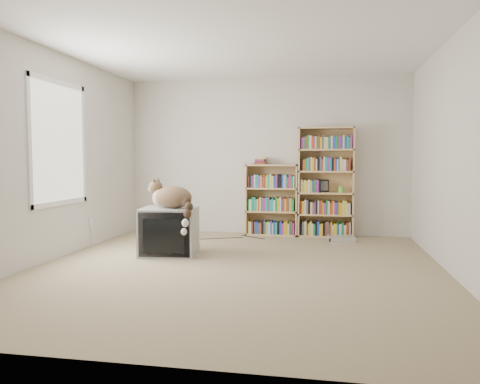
% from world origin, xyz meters
% --- Properties ---
extents(floor, '(4.50, 5.00, 0.01)m').
position_xyz_m(floor, '(0.00, 0.00, 0.00)').
color(floor, tan).
rests_on(floor, ground).
extents(wall_back, '(4.50, 0.02, 2.50)m').
position_xyz_m(wall_back, '(0.00, 2.50, 1.25)').
color(wall_back, beige).
rests_on(wall_back, floor).
extents(wall_front, '(4.50, 0.02, 2.50)m').
position_xyz_m(wall_front, '(0.00, -2.50, 1.25)').
color(wall_front, beige).
rests_on(wall_front, floor).
extents(wall_left, '(0.02, 5.00, 2.50)m').
position_xyz_m(wall_left, '(-2.25, 0.00, 1.25)').
color(wall_left, beige).
rests_on(wall_left, floor).
extents(wall_right, '(0.02, 5.00, 2.50)m').
position_xyz_m(wall_right, '(2.25, 0.00, 1.25)').
color(wall_right, beige).
rests_on(wall_right, floor).
extents(ceiling, '(4.50, 5.00, 0.02)m').
position_xyz_m(ceiling, '(0.00, 0.00, 2.50)').
color(ceiling, white).
rests_on(ceiling, wall_back).
extents(window, '(0.02, 1.22, 1.52)m').
position_xyz_m(window, '(-2.24, 0.20, 1.40)').
color(window, white).
rests_on(window, wall_left).
extents(crt_tv, '(0.75, 0.69, 0.59)m').
position_xyz_m(crt_tv, '(-0.98, 0.59, 0.29)').
color(crt_tv, gray).
rests_on(crt_tv, floor).
extents(cat, '(0.72, 0.66, 0.61)m').
position_xyz_m(cat, '(-0.89, 0.51, 0.69)').
color(cat, '#352715').
rests_on(cat, crt_tv).
extents(bookcase_tall, '(0.85, 0.30, 1.69)m').
position_xyz_m(bookcase_tall, '(0.96, 2.36, 0.81)').
color(bookcase_tall, tan).
rests_on(bookcase_tall, floor).
extents(bookcase_short, '(0.82, 0.30, 1.12)m').
position_xyz_m(bookcase_short, '(0.12, 2.36, 0.51)').
color(bookcase_short, tan).
rests_on(bookcase_short, floor).
extents(book_stack, '(0.20, 0.26, 0.11)m').
position_xyz_m(book_stack, '(-0.07, 2.37, 1.18)').
color(book_stack, '#A73716').
rests_on(book_stack, bookcase_short).
extents(green_mug, '(0.08, 0.08, 0.09)m').
position_xyz_m(green_mug, '(1.19, 2.34, 0.74)').
color(green_mug, '#5FCC3A').
rests_on(green_mug, bookcase_tall).
extents(framed_print, '(0.14, 0.05, 0.19)m').
position_xyz_m(framed_print, '(0.93, 2.44, 0.79)').
color(framed_print, black).
rests_on(framed_print, bookcase_tall).
extents(dvd_player, '(0.41, 0.33, 0.08)m').
position_xyz_m(dvd_player, '(1.19, 1.91, 0.04)').
color(dvd_player, silver).
rests_on(dvd_player, floor).
extents(wall_outlet, '(0.01, 0.08, 0.13)m').
position_xyz_m(wall_outlet, '(-2.24, 0.93, 0.32)').
color(wall_outlet, silver).
rests_on(wall_outlet, wall_left).
extents(floor_cables, '(1.20, 0.70, 0.01)m').
position_xyz_m(floor_cables, '(-0.14, 1.78, 0.00)').
color(floor_cables, black).
rests_on(floor_cables, floor).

